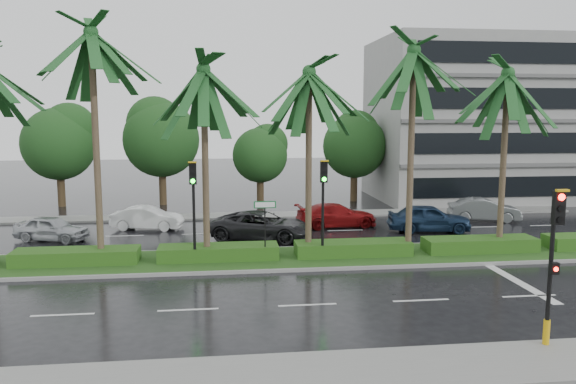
{
  "coord_description": "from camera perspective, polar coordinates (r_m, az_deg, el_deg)",
  "views": [
    {
      "loc": [
        -2.85,
        -23.12,
        6.41
      ],
      "look_at": [
        0.12,
        1.5,
        2.99
      ],
      "focal_mm": 35.0,
      "sensor_mm": 36.0,
      "label": 1
    }
  ],
  "objects": [
    {
      "name": "signal_median_left",
      "position": [
        23.7,
        -9.58,
        -0.53
      ],
      "size": [
        0.34,
        0.42,
        4.36
      ],
      "color": "black",
      "rests_on": "median"
    },
    {
      "name": "car_blue",
      "position": [
        31.87,
        14.12,
        -2.58
      ],
      "size": [
        2.41,
        4.69,
        1.53
      ],
      "primitive_type": "imported",
      "rotation": [
        0.0,
        0.0,
        1.43
      ],
      "color": "#182B48",
      "rests_on": "ground"
    },
    {
      "name": "car_red",
      "position": [
        32.38,
        4.93,
        -2.37
      ],
      "size": [
        2.31,
        4.81,
        1.35
      ],
      "primitive_type": "imported",
      "rotation": [
        0.0,
        0.0,
        1.66
      ],
      "color": "maroon",
      "rests_on": "ground"
    },
    {
      "name": "building",
      "position": [
        45.66,
        19.04,
        6.92
      ],
      "size": [
        16.0,
        10.0,
        12.0
      ],
      "primitive_type": "cube",
      "color": "gray",
      "rests_on": "ground"
    },
    {
      "name": "lane_markings",
      "position": [
        24.3,
        7.46,
        -7.48
      ],
      "size": [
        34.0,
        13.06,
        0.01
      ],
      "color": "silver",
      "rests_on": "ground"
    },
    {
      "name": "bg_trees",
      "position": [
        40.86,
        -2.59,
        5.44
      ],
      "size": [
        33.23,
        5.43,
        7.85
      ],
      "color": "#3E2E1C",
      "rests_on": "ground"
    },
    {
      "name": "near_sidewalk",
      "position": [
        14.68,
        5.26,
        -17.81
      ],
      "size": [
        40.0,
        2.4,
        0.12
      ],
      "primitive_type": "cube",
      "color": "slate",
      "rests_on": "ground"
    },
    {
      "name": "ground",
      "position": [
        24.16,
        0.15,
        -7.52
      ],
      "size": [
        120.0,
        120.0,
        0.0
      ],
      "primitive_type": "plane",
      "color": "black",
      "rests_on": "ground"
    },
    {
      "name": "car_white",
      "position": [
        32.54,
        -14.1,
        -2.58
      ],
      "size": [
        2.03,
        4.11,
        1.3
      ],
      "primitive_type": "imported",
      "rotation": [
        0.0,
        0.0,
        1.4
      ],
      "color": "white",
      "rests_on": "ground"
    },
    {
      "name": "signal_median_right",
      "position": [
        24.06,
        3.61,
        -0.31
      ],
      "size": [
        0.34,
        0.42,
        4.36
      ],
      "color": "black",
      "rests_on": "median"
    },
    {
      "name": "car_darkgrey",
      "position": [
        29.03,
        -2.67,
        -3.43
      ],
      "size": [
        4.03,
        5.75,
        1.46
      ],
      "primitive_type": "imported",
      "rotation": [
        0.0,
        0.0,
        1.23
      ],
      "color": "black",
      "rests_on": "ground"
    },
    {
      "name": "car_grey",
      "position": [
        36.09,
        19.29,
        -1.71
      ],
      "size": [
        2.36,
        4.4,
        1.38
      ],
      "primitive_type": "imported",
      "rotation": [
        0.0,
        0.0,
        1.34
      ],
      "color": "slate",
      "rests_on": "ground"
    },
    {
      "name": "hedge",
      "position": [
        25.01,
        -0.13,
        -5.92
      ],
      "size": [
        35.2,
        1.4,
        0.6
      ],
      "color": "#1B4413",
      "rests_on": "median"
    },
    {
      "name": "street_sign",
      "position": [
        24.06,
        -2.36,
        -2.41
      ],
      "size": [
        0.95,
        0.09,
        2.6
      ],
      "color": "black",
      "rests_on": "median"
    },
    {
      "name": "median",
      "position": [
        25.1,
        -0.13,
        -6.75
      ],
      "size": [
        36.0,
        4.0,
        0.15
      ],
      "color": "gray",
      "rests_on": "ground"
    },
    {
      "name": "palm_row",
      "position": [
        24.25,
        -3.15,
        11.72
      ],
      "size": [
        26.3,
        4.2,
        10.39
      ],
      "color": "#443327",
      "rests_on": "median"
    },
    {
      "name": "far_sidewalk",
      "position": [
        35.81,
        -2.2,
        -2.36
      ],
      "size": [
        40.0,
        2.0,
        0.12
      ],
      "primitive_type": "cube",
      "color": "slate",
      "rests_on": "ground"
    },
    {
      "name": "signal_near",
      "position": [
        16.8,
        25.33,
        -6.36
      ],
      "size": [
        0.34,
        0.45,
        4.36
      ],
      "color": "black",
      "rests_on": "near_sidewalk"
    },
    {
      "name": "car_silver",
      "position": [
        31.19,
        -22.88,
        -3.43
      ],
      "size": [
        2.6,
        4.04,
        1.28
      ],
      "primitive_type": "imported",
      "rotation": [
        0.0,
        0.0,
        1.26
      ],
      "color": "#B3B6BB",
      "rests_on": "ground"
    }
  ]
}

